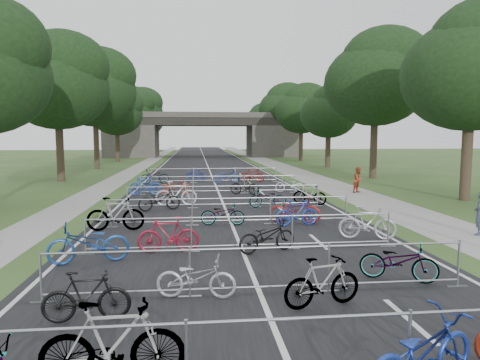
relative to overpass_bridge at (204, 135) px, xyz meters
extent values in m
cube|color=black|center=(0.00, -15.00, -3.53)|extent=(11.00, 140.00, 0.01)
cube|color=gray|center=(8.00, -15.00, -3.53)|extent=(3.00, 140.00, 0.01)
cube|color=gray|center=(-7.50, -15.00, -3.53)|extent=(2.00, 140.00, 0.01)
cube|color=silver|center=(0.00, -15.00, -3.53)|extent=(0.12, 140.00, 0.00)
cube|color=#423F3B|center=(-11.50, 0.00, -1.03)|extent=(8.00, 8.00, 5.00)
cube|color=#423F3B|center=(11.50, 0.00, -1.03)|extent=(8.00, 8.00, 5.00)
cube|color=black|center=(0.00, 0.00, 2.07)|extent=(30.00, 8.00, 1.20)
cube|color=#423F3B|center=(0.00, -3.80, 3.07)|extent=(30.00, 0.40, 0.90)
cube|color=#423F3B|center=(0.00, 3.80, 3.07)|extent=(30.00, 0.40, 0.90)
cylinder|color=#33261C|center=(13.00, -49.00, -1.29)|extent=(0.56, 0.56, 4.48)
ellipsoid|color=black|center=(13.00, -49.00, 3.10)|extent=(7.17, 7.17, 5.88)
sphere|color=black|center=(12.50, -48.50, 2.20)|extent=(4.66, 4.66, 4.66)
cylinder|color=#33261C|center=(-11.50, -37.00, -1.17)|extent=(0.56, 0.56, 4.72)
ellipsoid|color=black|center=(-11.50, -37.00, 3.46)|extent=(7.56, 7.56, 6.20)
sphere|color=black|center=(-10.90, -37.50, 4.97)|extent=(6.05, 6.05, 6.05)
sphere|color=black|center=(-12.00, -36.50, 2.51)|extent=(4.91, 4.91, 4.91)
cylinder|color=#33261C|center=(13.00, -37.00, -0.98)|extent=(0.56, 0.56, 5.11)
ellipsoid|color=black|center=(13.00, -37.00, 4.03)|extent=(8.18, 8.18, 6.70)
sphere|color=black|center=(13.60, -37.50, 5.66)|extent=(6.54, 6.54, 6.54)
sphere|color=black|center=(12.50, -36.50, 3.01)|extent=(5.31, 5.31, 5.31)
cylinder|color=#33261C|center=(-11.50, -25.00, -0.91)|extent=(0.56, 0.56, 5.25)
ellipsoid|color=black|center=(-11.50, -25.00, 4.24)|extent=(8.40, 8.40, 6.89)
sphere|color=black|center=(-10.90, -25.50, 5.92)|extent=(6.72, 6.72, 6.72)
sphere|color=black|center=(-12.00, -24.50, 3.19)|extent=(5.46, 5.46, 5.46)
cylinder|color=#33261C|center=(13.00, -25.00, -1.61)|extent=(0.56, 0.56, 3.85)
ellipsoid|color=black|center=(13.00, -25.00, 2.16)|extent=(6.16, 6.16, 5.05)
sphere|color=black|center=(13.60, -25.50, 3.40)|extent=(4.93, 4.93, 4.93)
sphere|color=black|center=(12.50, -24.50, 1.39)|extent=(4.00, 4.00, 4.00)
cylinder|color=#33261C|center=(-11.50, -13.00, -1.43)|extent=(0.56, 0.56, 4.20)
ellipsoid|color=black|center=(-11.50, -13.00, 2.68)|extent=(6.72, 6.72, 5.51)
sphere|color=black|center=(-10.90, -13.50, 4.03)|extent=(5.38, 5.38, 5.38)
sphere|color=black|center=(-12.00, -12.50, 1.84)|extent=(4.37, 4.37, 4.37)
cylinder|color=#33261C|center=(13.00, -13.00, -1.29)|extent=(0.56, 0.56, 4.48)
ellipsoid|color=black|center=(13.00, -13.00, 3.10)|extent=(7.17, 7.17, 5.88)
sphere|color=black|center=(13.60, -13.50, 4.53)|extent=(5.73, 5.73, 5.73)
sphere|color=black|center=(12.50, -12.50, 2.20)|extent=(4.66, 4.66, 4.66)
cylinder|color=#33261C|center=(-11.50, -1.00, -1.17)|extent=(0.56, 0.56, 4.72)
ellipsoid|color=black|center=(-11.50, -1.00, 3.46)|extent=(7.56, 7.56, 6.20)
sphere|color=black|center=(-10.90, -1.50, 4.97)|extent=(6.05, 6.05, 6.05)
sphere|color=black|center=(-12.00, -0.50, 2.51)|extent=(4.91, 4.91, 4.91)
cylinder|color=#33261C|center=(13.00, -1.00, -0.98)|extent=(0.56, 0.56, 5.11)
ellipsoid|color=black|center=(13.00, -1.00, 4.03)|extent=(8.18, 8.18, 6.70)
sphere|color=black|center=(13.60, -1.50, 5.66)|extent=(6.54, 6.54, 6.54)
sphere|color=black|center=(12.50, -0.50, 3.01)|extent=(5.31, 5.31, 5.31)
cylinder|color=#33261C|center=(-11.50, 11.00, -0.91)|extent=(0.56, 0.56, 5.25)
ellipsoid|color=black|center=(-11.50, 11.00, 4.24)|extent=(8.40, 8.40, 6.89)
sphere|color=black|center=(-10.90, 10.50, 5.92)|extent=(6.72, 6.72, 6.72)
sphere|color=black|center=(-12.00, 11.50, 3.19)|extent=(5.46, 5.46, 5.46)
cylinder|color=#33261C|center=(13.00, 11.00, -1.61)|extent=(0.56, 0.56, 3.85)
ellipsoid|color=black|center=(13.00, 11.00, 2.16)|extent=(6.16, 6.16, 5.05)
sphere|color=black|center=(13.60, 10.50, 3.40)|extent=(4.93, 4.93, 4.93)
sphere|color=black|center=(12.50, 11.50, 1.39)|extent=(4.00, 4.00, 4.00)
cylinder|color=#33261C|center=(-11.50, 23.00, -1.43)|extent=(0.56, 0.56, 4.20)
ellipsoid|color=black|center=(-11.50, 23.00, 2.68)|extent=(6.72, 6.72, 5.51)
sphere|color=black|center=(-10.90, 22.50, 4.03)|extent=(5.38, 5.38, 5.38)
sphere|color=black|center=(-12.00, 23.50, 1.84)|extent=(4.37, 4.37, 4.37)
cylinder|color=#33261C|center=(13.00, 23.00, -1.29)|extent=(0.56, 0.56, 4.48)
ellipsoid|color=black|center=(13.00, 23.00, 3.10)|extent=(7.17, 7.17, 5.88)
sphere|color=black|center=(13.60, 22.50, 4.53)|extent=(5.73, 5.73, 5.73)
sphere|color=black|center=(12.50, 23.50, 2.20)|extent=(4.66, 4.66, 4.66)
cylinder|color=gray|center=(0.00, -65.00, -2.48)|extent=(9.20, 0.04, 0.04)
cylinder|color=gray|center=(-1.53, -65.00, -2.98)|extent=(0.05, 0.05, 1.10)
cylinder|color=gray|center=(1.53, -65.00, -2.98)|extent=(0.05, 0.05, 1.10)
cylinder|color=gray|center=(0.00, -61.40, -2.48)|extent=(9.20, 0.04, 0.04)
cylinder|color=gray|center=(0.00, -61.40, -3.35)|extent=(9.20, 0.04, 0.04)
cylinder|color=gray|center=(-4.60, -61.40, -2.98)|extent=(0.05, 0.05, 1.10)
cube|color=gray|center=(-4.60, -61.40, -3.52)|extent=(0.50, 0.08, 0.03)
cylinder|color=gray|center=(-1.53, -61.40, -2.98)|extent=(0.05, 0.05, 1.10)
cube|color=gray|center=(-1.53, -61.40, -3.52)|extent=(0.50, 0.08, 0.03)
cylinder|color=gray|center=(1.53, -61.40, -2.98)|extent=(0.05, 0.05, 1.10)
cube|color=gray|center=(1.53, -61.40, -3.52)|extent=(0.50, 0.08, 0.03)
cylinder|color=gray|center=(4.60, -61.40, -2.98)|extent=(0.05, 0.05, 1.10)
cube|color=gray|center=(4.60, -61.40, -3.52)|extent=(0.50, 0.08, 0.03)
cylinder|color=gray|center=(0.00, -57.80, -2.48)|extent=(9.20, 0.04, 0.04)
cylinder|color=gray|center=(0.00, -57.80, -3.35)|extent=(9.20, 0.04, 0.04)
cylinder|color=gray|center=(-4.60, -57.80, -2.98)|extent=(0.05, 0.05, 1.10)
cube|color=gray|center=(-4.60, -57.80, -3.52)|extent=(0.50, 0.08, 0.03)
cylinder|color=gray|center=(-1.53, -57.80, -2.98)|extent=(0.05, 0.05, 1.10)
cube|color=gray|center=(-1.53, -57.80, -3.52)|extent=(0.50, 0.08, 0.03)
cylinder|color=gray|center=(1.53, -57.80, -2.98)|extent=(0.05, 0.05, 1.10)
cube|color=gray|center=(1.53, -57.80, -3.52)|extent=(0.50, 0.08, 0.03)
cylinder|color=gray|center=(4.60, -57.80, -2.98)|extent=(0.05, 0.05, 1.10)
cube|color=gray|center=(4.60, -57.80, -3.52)|extent=(0.50, 0.08, 0.03)
cylinder|color=gray|center=(0.00, -54.00, -2.48)|extent=(9.20, 0.04, 0.04)
cylinder|color=gray|center=(0.00, -54.00, -3.35)|extent=(9.20, 0.04, 0.04)
cylinder|color=gray|center=(-4.60, -54.00, -2.98)|extent=(0.05, 0.05, 1.10)
cube|color=gray|center=(-4.60, -54.00, -3.52)|extent=(0.50, 0.08, 0.03)
cylinder|color=gray|center=(-1.53, -54.00, -2.98)|extent=(0.05, 0.05, 1.10)
cube|color=gray|center=(-1.53, -54.00, -3.52)|extent=(0.50, 0.08, 0.03)
cylinder|color=gray|center=(1.53, -54.00, -2.98)|extent=(0.05, 0.05, 1.10)
cube|color=gray|center=(1.53, -54.00, -3.52)|extent=(0.50, 0.08, 0.03)
cylinder|color=gray|center=(4.60, -54.00, -2.98)|extent=(0.05, 0.05, 1.10)
cube|color=gray|center=(4.60, -54.00, -3.52)|extent=(0.50, 0.08, 0.03)
cylinder|color=gray|center=(0.00, -50.00, -2.48)|extent=(9.20, 0.04, 0.04)
cylinder|color=gray|center=(0.00, -50.00, -3.35)|extent=(9.20, 0.04, 0.04)
cylinder|color=gray|center=(-4.60, -50.00, -2.98)|extent=(0.05, 0.05, 1.10)
cube|color=gray|center=(-4.60, -50.00, -3.52)|extent=(0.50, 0.08, 0.03)
cylinder|color=gray|center=(-1.53, -50.00, -2.98)|extent=(0.05, 0.05, 1.10)
cube|color=gray|center=(-1.53, -50.00, -3.52)|extent=(0.50, 0.08, 0.03)
cylinder|color=gray|center=(1.53, -50.00, -2.98)|extent=(0.05, 0.05, 1.10)
cube|color=gray|center=(1.53, -50.00, -3.52)|extent=(0.50, 0.08, 0.03)
cylinder|color=gray|center=(4.60, -50.00, -2.98)|extent=(0.05, 0.05, 1.10)
cube|color=gray|center=(4.60, -50.00, -3.52)|extent=(0.50, 0.08, 0.03)
cylinder|color=gray|center=(0.00, -45.00, -2.48)|extent=(9.20, 0.04, 0.04)
cylinder|color=gray|center=(0.00, -45.00, -3.35)|extent=(9.20, 0.04, 0.04)
cylinder|color=gray|center=(-4.60, -45.00, -2.98)|extent=(0.05, 0.05, 1.10)
cube|color=gray|center=(-4.60, -45.00, -3.52)|extent=(0.50, 0.08, 0.03)
cylinder|color=gray|center=(-1.53, -45.00, -2.98)|extent=(0.05, 0.05, 1.10)
cube|color=gray|center=(-1.53, -45.00, -3.52)|extent=(0.50, 0.08, 0.03)
cylinder|color=gray|center=(1.53, -45.00, -2.98)|extent=(0.05, 0.05, 1.10)
cube|color=gray|center=(1.53, -45.00, -3.52)|extent=(0.50, 0.08, 0.03)
cylinder|color=gray|center=(4.60, -45.00, -2.98)|extent=(0.05, 0.05, 1.10)
cube|color=gray|center=(4.60, -45.00, -3.52)|extent=(0.50, 0.08, 0.03)
cylinder|color=gray|center=(0.00, -39.00, -2.48)|extent=(9.20, 0.04, 0.04)
cylinder|color=gray|center=(0.00, -39.00, -3.35)|extent=(9.20, 0.04, 0.04)
cylinder|color=gray|center=(-4.60, -39.00, -2.98)|extent=(0.05, 0.05, 1.10)
cube|color=gray|center=(-4.60, -39.00, -3.52)|extent=(0.50, 0.08, 0.03)
cylinder|color=gray|center=(-1.53, -39.00, -2.98)|extent=(0.05, 0.05, 1.10)
cube|color=gray|center=(-1.53, -39.00, -3.52)|extent=(0.50, 0.08, 0.03)
cylinder|color=gray|center=(1.53, -39.00, -2.98)|extent=(0.05, 0.05, 1.10)
cube|color=gray|center=(1.53, -39.00, -3.52)|extent=(0.50, 0.08, 0.03)
cylinder|color=gray|center=(4.60, -39.00, -2.98)|extent=(0.05, 0.05, 1.10)
cube|color=gray|center=(4.60, -39.00, -3.52)|extent=(0.50, 0.08, 0.03)
imported|color=gray|center=(-2.56, -64.56, -2.93)|extent=(2.03, 0.64, 1.21)
imported|color=navy|center=(1.65, -65.13, -3.00)|extent=(2.14, 1.43, 1.07)
imported|color=black|center=(-3.44, -62.43, -3.05)|extent=(1.65, 0.59, 0.97)
imported|color=#A8A7AE|center=(-1.40, -61.46, -3.08)|extent=(1.79, 0.86, 0.90)
imported|color=gray|center=(1.15, -62.20, -3.02)|extent=(1.79, 0.88, 1.04)
imported|color=gray|center=(3.43, -60.86, -3.06)|extent=(1.90, 1.36, 0.95)
imported|color=navy|center=(-4.30, -58.64, -2.97)|extent=(2.26, 1.21, 1.13)
imported|color=maroon|center=(-2.21, -57.78, -2.99)|extent=(1.83, 0.60, 1.09)
imported|color=black|center=(0.71, -58.06, -3.04)|extent=(1.98, 1.24, 0.98)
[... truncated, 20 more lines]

